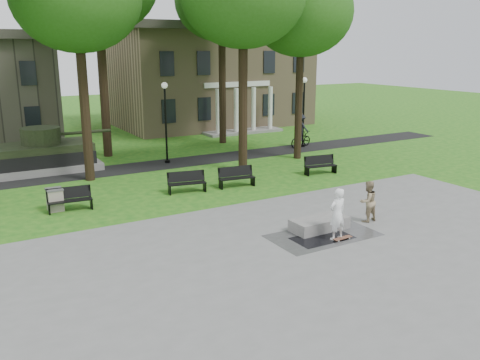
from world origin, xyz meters
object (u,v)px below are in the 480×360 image
Objects in this scene: concrete_block at (319,224)px; skateboarder at (337,214)px; cyclist at (301,134)px; trash_bin at (55,199)px; friend_watching at (368,201)px; park_bench_0 at (69,199)px.

skateboarder reaches higher than concrete_block.
trash_bin is at bearing 93.49° from cyclist.
friend_watching is 12.23m from park_bench_0.
park_bench_0 is at bearing 136.82° from concrete_block.
friend_watching reaches higher than park_bench_0.
trash_bin is (-10.34, 7.60, -0.35)m from friend_watching.
skateboarder is 1.97× the size of trash_bin.
concrete_block is 1.31m from skateboarder.
concrete_block is at bearing -38.49° from park_bench_0.
skateboarder is 0.84× the size of cyclist.
friend_watching is 15.59m from cyclist.
trash_bin is (-8.01, 8.51, -0.48)m from skateboarder.
cyclist is at bearing 55.83° from concrete_block.
friend_watching is at bearing -36.34° from trash_bin.
park_bench_0 is (-7.48, 8.21, -0.44)m from skateboarder.
cyclist is 2.35× the size of trash_bin.
cyclist is 18.13m from park_bench_0.
concrete_block is 1.17× the size of skateboarder.
concrete_block is 16.58m from cyclist.
friend_watching reaches higher than trash_bin.
park_bench_0 is 0.61m from trash_bin.
park_bench_0 reaches higher than trash_bin.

